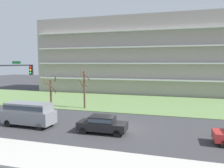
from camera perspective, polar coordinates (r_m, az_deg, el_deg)
ground at (r=22.09m, az=2.35°, el=-11.15°), size 160.00×160.00×0.00m
sidewalk_curb_near at (r=14.91m, az=-5.62°, el=-19.28°), size 80.00×4.00×0.15m
grass_lawn_strip at (r=35.47m, az=7.89°, el=-4.78°), size 80.00×16.00×0.08m
apartment_building at (r=47.89m, az=10.37°, el=7.07°), size 48.60×11.07×15.48m
tree_far_left at (r=34.41m, az=-15.30°, el=-1.57°), size 2.08×2.06×4.35m
tree_left at (r=30.66m, az=-7.10°, el=-1.08°), size 1.53×1.22×5.77m
sedan_black_near_left at (r=20.34m, az=-2.46°, el=-10.05°), size 4.44×1.89×1.57m
van_gray_center_right at (r=23.79m, az=-20.47°, el=-6.81°), size 5.25×2.14×2.36m
traffic_signal_mast at (r=21.06m, az=-24.95°, el=-0.17°), size 0.90×5.34×6.48m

